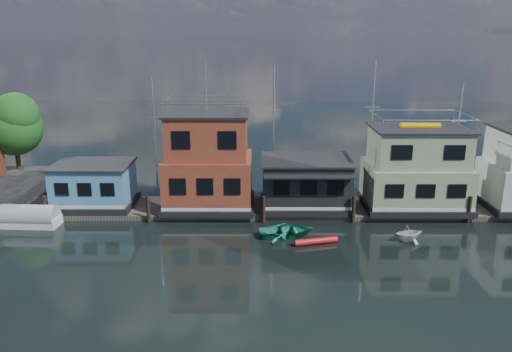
{
  "coord_description": "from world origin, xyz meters",
  "views": [
    {
      "loc": [
        -4.45,
        -27.31,
        14.46
      ],
      "look_at": [
        -4.6,
        12.0,
        3.0
      ],
      "focal_mm": 35.0,
      "sensor_mm": 36.0,
      "label": 1
    }
  ],
  "objects_px": {
    "houseboat_dark": "(306,183)",
    "red_kayak": "(316,241)",
    "dinghy_white": "(408,233)",
    "tarp_runabout": "(30,218)",
    "houseboat_blue": "(94,185)",
    "houseboat_red": "(208,163)",
    "houseboat_green": "(416,170)",
    "dinghy_teal": "(286,231)"
  },
  "relations": [
    {
      "from": "houseboat_dark",
      "to": "tarp_runabout",
      "type": "bearing_deg",
      "value": -170.74
    },
    {
      "from": "dinghy_white",
      "to": "dinghy_teal",
      "type": "height_order",
      "value": "dinghy_white"
    },
    {
      "from": "houseboat_blue",
      "to": "houseboat_green",
      "type": "height_order",
      "value": "houseboat_green"
    },
    {
      "from": "houseboat_red",
      "to": "houseboat_dark",
      "type": "height_order",
      "value": "houseboat_red"
    },
    {
      "from": "red_kayak",
      "to": "houseboat_blue",
      "type": "bearing_deg",
      "value": 145.04
    },
    {
      "from": "dinghy_teal",
      "to": "red_kayak",
      "type": "bearing_deg",
      "value": -135.66
    },
    {
      "from": "dinghy_teal",
      "to": "tarp_runabout",
      "type": "bearing_deg",
      "value": 74.21
    },
    {
      "from": "houseboat_red",
      "to": "dinghy_white",
      "type": "distance_m",
      "value": 16.45
    },
    {
      "from": "dinghy_teal",
      "to": "houseboat_blue",
      "type": "bearing_deg",
      "value": 60.61
    },
    {
      "from": "houseboat_dark",
      "to": "houseboat_green",
      "type": "bearing_deg",
      "value": 0.12
    },
    {
      "from": "houseboat_dark",
      "to": "dinghy_white",
      "type": "bearing_deg",
      "value": -42.34
    },
    {
      "from": "houseboat_red",
      "to": "dinghy_teal",
      "type": "relative_size",
      "value": 2.95
    },
    {
      "from": "houseboat_red",
      "to": "houseboat_dark",
      "type": "distance_m",
      "value": 8.18
    },
    {
      "from": "houseboat_dark",
      "to": "red_kayak",
      "type": "bearing_deg",
      "value": -88.67
    },
    {
      "from": "houseboat_blue",
      "to": "houseboat_dark",
      "type": "distance_m",
      "value": 17.5
    },
    {
      "from": "houseboat_red",
      "to": "red_kayak",
      "type": "relative_size",
      "value": 3.77
    },
    {
      "from": "houseboat_red",
      "to": "houseboat_green",
      "type": "xyz_separation_m",
      "value": [
        17.0,
        0.0,
        -0.55
      ]
    },
    {
      "from": "tarp_runabout",
      "to": "houseboat_dark",
      "type": "bearing_deg",
      "value": 12.35
    },
    {
      "from": "houseboat_green",
      "to": "tarp_runabout",
      "type": "bearing_deg",
      "value": -173.41
    },
    {
      "from": "houseboat_green",
      "to": "red_kayak",
      "type": "relative_size",
      "value": 2.67
    },
    {
      "from": "dinghy_white",
      "to": "tarp_runabout",
      "type": "xyz_separation_m",
      "value": [
        -28.32,
        2.71,
        0.07
      ]
    },
    {
      "from": "houseboat_dark",
      "to": "houseboat_green",
      "type": "relative_size",
      "value": 0.88
    },
    {
      "from": "houseboat_green",
      "to": "houseboat_red",
      "type": "bearing_deg",
      "value": -180.0
    },
    {
      "from": "houseboat_green",
      "to": "dinghy_teal",
      "type": "relative_size",
      "value": 2.09
    },
    {
      "from": "houseboat_blue",
      "to": "houseboat_red",
      "type": "height_order",
      "value": "houseboat_red"
    },
    {
      "from": "houseboat_green",
      "to": "dinghy_teal",
      "type": "distance_m",
      "value": 12.54
    },
    {
      "from": "red_kayak",
      "to": "houseboat_red",
      "type": "bearing_deg",
      "value": 126.17
    },
    {
      "from": "houseboat_dark",
      "to": "red_kayak",
      "type": "relative_size",
      "value": 2.35
    },
    {
      "from": "tarp_runabout",
      "to": "houseboat_red",
      "type": "bearing_deg",
      "value": 17.72
    },
    {
      "from": "houseboat_blue",
      "to": "dinghy_teal",
      "type": "relative_size",
      "value": 1.59
    },
    {
      "from": "houseboat_red",
      "to": "red_kayak",
      "type": "bearing_deg",
      "value": -40.19
    },
    {
      "from": "houseboat_red",
      "to": "dinghy_white",
      "type": "bearing_deg",
      "value": -22.81
    },
    {
      "from": "houseboat_blue",
      "to": "houseboat_dark",
      "type": "height_order",
      "value": "houseboat_dark"
    },
    {
      "from": "houseboat_red",
      "to": "houseboat_green",
      "type": "distance_m",
      "value": 17.01
    },
    {
      "from": "houseboat_green",
      "to": "tarp_runabout",
      "type": "relative_size",
      "value": 1.85
    },
    {
      "from": "dinghy_teal",
      "to": "tarp_runabout",
      "type": "relative_size",
      "value": 0.89
    },
    {
      "from": "dinghy_white",
      "to": "dinghy_teal",
      "type": "relative_size",
      "value": 0.57
    },
    {
      "from": "red_kayak",
      "to": "dinghy_teal",
      "type": "distance_m",
      "value": 2.48
    },
    {
      "from": "houseboat_blue",
      "to": "red_kayak",
      "type": "distance_m",
      "value": 19.06
    },
    {
      "from": "houseboat_red",
      "to": "houseboat_dark",
      "type": "bearing_deg",
      "value": -0.14
    },
    {
      "from": "dinghy_white",
      "to": "tarp_runabout",
      "type": "relative_size",
      "value": 0.5
    },
    {
      "from": "houseboat_red",
      "to": "houseboat_dark",
      "type": "xyz_separation_m",
      "value": [
        8.0,
        -0.02,
        -1.69
      ]
    }
  ]
}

